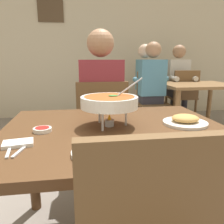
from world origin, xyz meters
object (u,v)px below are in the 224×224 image
Objects in this scene: sauce_dish at (42,130)px; chair_bg_right at (183,94)px; chair_bg_left at (152,99)px; chair_bg_middle at (149,94)px; appetizer_plate at (185,121)px; rice_plate at (103,149)px; patron_bg_right at (178,79)px; curry_bowl at (109,102)px; chair_diner_main at (101,125)px; patron_bg_left at (151,83)px; patron_bg_middle at (146,80)px; dining_table_main at (116,146)px; diner_main at (101,98)px; dining_table_far at (196,92)px.

chair_bg_right is at bearing 51.64° from sauce_dish.
chair_bg_left is 1.00× the size of chair_bg_middle.
rice_plate is at bearing -145.71° from appetizer_plate.
chair_bg_right is at bearing -67.78° from patron_bg_right.
chair_diner_main is at bearing 87.59° from curry_bowl.
chair_diner_main is 2.28m from chair_bg_right.
chair_bg_right is 0.27m from patron_bg_right.
appetizer_plate is 2.56m from chair_bg_middle.
patron_bg_middle is at bearing 81.17° from patron_bg_left.
rice_plate is at bearing -112.84° from chair_bg_left.
sauce_dish is at bearing -118.30° from chair_bg_middle.
patron_bg_right is at bearing 60.63° from rice_plate.
chair_bg_right is at bearing -6.01° from chair_bg_middle.
dining_table_main is 4.88× the size of appetizer_plate.
diner_main reaches higher than dining_table_main.
patron_bg_left is at bearing -149.45° from chair_bg_right.
rice_plate is at bearing -110.17° from patron_bg_middle.
chair_diner_main and chair_bg_left have the same top height.
sauce_dish is at bearing -115.43° from chair_diner_main.
sauce_dish is at bearing -178.48° from appetizer_plate.
chair_bg_left reaches higher than dining_table_main.
sauce_dish is 3.18m from patron_bg_right.
patron_bg_right is (0.63, 0.52, 0.24)m from chair_bg_left.
patron_bg_middle is (0.07, 0.47, 0.00)m from patron_bg_left.
curry_bowl reaches higher than chair_diner_main.
diner_main is 1.13m from rice_plate.
patron_bg_middle is at bearing 175.43° from chair_bg_right.
dining_table_far is at bearing 59.56° from appetizer_plate.
dining_table_far is 0.66m from chair_bg_left.
dining_table_main is at bearing -112.96° from patron_bg_left.
curry_bowl is at bearing 128.90° from dining_table_main.
chair_bg_right is (0.58, -0.06, 0.00)m from chair_bg_middle.
rice_plate is 2.83m from dining_table_far.
chair_bg_right is (0.68, 0.41, 0.00)m from chair_bg_left.
chair_bg_left is 0.69× the size of patron_bg_left.
chair_bg_middle and chair_bg_right have the same top height.
dining_table_far is at bearing 46.06° from sauce_dish.
diner_main reaches higher than dining_table_far.
chair_bg_right reaches higher than rice_plate.
curry_bowl is 3.69× the size of sauce_dish.
chair_bg_right is 0.69× the size of patron_bg_middle.
patron_bg_left is (-0.68, 0.04, 0.15)m from dining_table_far.
chair_diner_main is at bearing -125.19° from chair_bg_left.
sauce_dish is at bearing -178.44° from dining_table_main.
chair_diner_main is at bearing -133.23° from chair_bg_right.
sauce_dish is at bearing -121.67° from chair_bg_left.
patron_bg_left is at bearing 54.81° from diner_main.
sauce_dish is 0.10× the size of chair_bg_right.
chair_bg_left is at bearing 76.11° from appetizer_plate.
chair_diner_main is at bearing -118.42° from patron_bg_middle.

